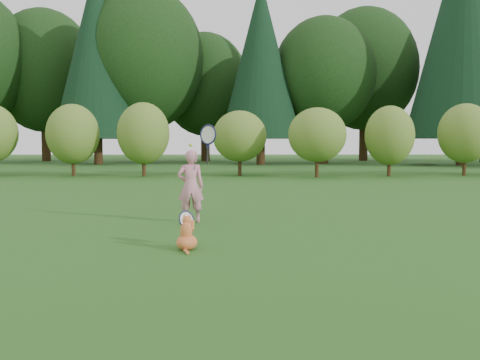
{
  "coord_description": "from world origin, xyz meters",
  "views": [
    {
      "loc": [
        0.18,
        -7.21,
        1.26
      ],
      "look_at": [
        0.2,
        0.8,
        0.7
      ],
      "focal_mm": 40.0,
      "sensor_mm": 36.0,
      "label": 1
    }
  ],
  "objects": [
    {
      "name": "ground",
      "position": [
        0.0,
        0.0,
        0.0
      ],
      "size": [
        100.0,
        100.0,
        0.0
      ],
      "primitive_type": "plane",
      "color": "#225217",
      "rests_on": "ground"
    },
    {
      "name": "shrub_row",
      "position": [
        0.0,
        13.0,
        1.4
      ],
      "size": [
        28.0,
        3.0,
        2.8
      ],
      "primitive_type": null,
      "color": "olive",
      "rests_on": "ground"
    },
    {
      "name": "woodland_backdrop",
      "position": [
        0.0,
        23.0,
        7.5
      ],
      "size": [
        48.0,
        10.0,
        15.0
      ],
      "primitive_type": null,
      "color": "black",
      "rests_on": "ground"
    },
    {
      "name": "child",
      "position": [
        -0.57,
        1.19,
        0.6
      ],
      "size": [
        0.65,
        0.39,
        1.72
      ],
      "rotation": [
        0.0,
        0.0,
        3.28
      ],
      "color": "pink",
      "rests_on": "ground"
    },
    {
      "name": "cat",
      "position": [
        -0.43,
        -0.96,
        0.21
      ],
      "size": [
        0.34,
        0.62,
        0.56
      ],
      "rotation": [
        0.0,
        0.0,
        -0.18
      ],
      "color": "#D55429",
      "rests_on": "ground"
    },
    {
      "name": "tennis_ball",
      "position": [
        -0.64,
        1.91,
        1.22
      ],
      "size": [
        0.06,
        0.06,
        0.06
      ],
      "color": "#9CC617",
      "rests_on": "ground"
    }
  ]
}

